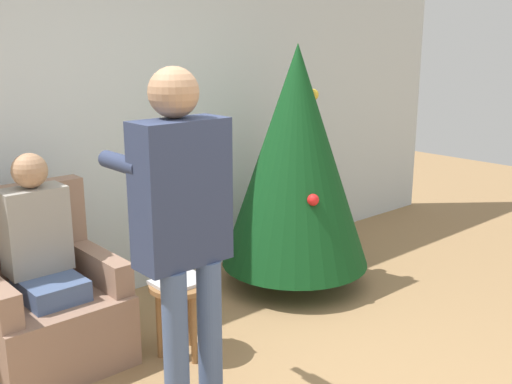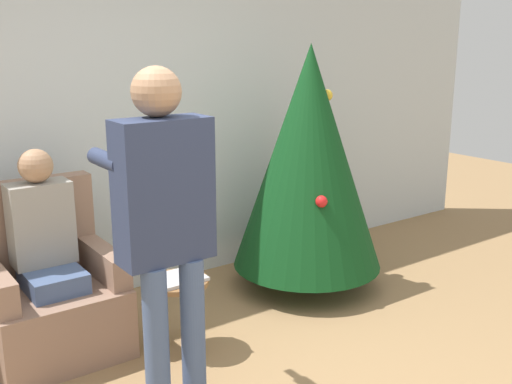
{
  "view_description": "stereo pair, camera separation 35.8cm",
  "coord_description": "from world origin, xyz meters",
  "px_view_note": "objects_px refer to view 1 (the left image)",
  "views": [
    {
      "loc": [
        -1.81,
        -1.61,
        1.85
      ],
      "look_at": [
        0.5,
        0.99,
        0.97
      ],
      "focal_mm": 42.0,
      "sensor_mm": 36.0,
      "label": 1
    },
    {
      "loc": [
        -1.54,
        -1.83,
        1.85
      ],
      "look_at": [
        0.5,
        0.99,
        0.97
      ],
      "focal_mm": 42.0,
      "sensor_mm": 36.0,
      "label": 2
    }
  ],
  "objects_px": {
    "armchair": "(45,306)",
    "person_standing": "(183,220)",
    "side_stool": "(180,296)",
    "person_seated": "(42,252)",
    "christmas_tree": "(296,157)"
  },
  "relations": [
    {
      "from": "side_stool",
      "to": "person_standing",
      "type": "bearing_deg",
      "value": -121.98
    },
    {
      "from": "person_seated",
      "to": "person_standing",
      "type": "bearing_deg",
      "value": -75.83
    },
    {
      "from": "armchair",
      "to": "person_standing",
      "type": "relative_size",
      "value": 0.59
    },
    {
      "from": "armchair",
      "to": "side_stool",
      "type": "xyz_separation_m",
      "value": [
        0.62,
        -0.5,
        0.05
      ]
    },
    {
      "from": "person_standing",
      "to": "side_stool",
      "type": "xyz_separation_m",
      "value": [
        0.35,
        0.57,
        -0.67
      ]
    },
    {
      "from": "side_stool",
      "to": "person_seated",
      "type": "bearing_deg",
      "value": 142.81
    },
    {
      "from": "christmas_tree",
      "to": "side_stool",
      "type": "height_order",
      "value": "christmas_tree"
    },
    {
      "from": "armchair",
      "to": "person_standing",
      "type": "height_order",
      "value": "person_standing"
    },
    {
      "from": "person_seated",
      "to": "person_standing",
      "type": "height_order",
      "value": "person_standing"
    },
    {
      "from": "person_standing",
      "to": "side_stool",
      "type": "height_order",
      "value": "person_standing"
    },
    {
      "from": "christmas_tree",
      "to": "person_standing",
      "type": "distance_m",
      "value": 1.86
    },
    {
      "from": "christmas_tree",
      "to": "person_standing",
      "type": "xyz_separation_m",
      "value": [
        -1.64,
        -0.89,
        0.05
      ]
    },
    {
      "from": "christmas_tree",
      "to": "side_stool",
      "type": "distance_m",
      "value": 1.46
    },
    {
      "from": "christmas_tree",
      "to": "person_standing",
      "type": "relative_size",
      "value": 1.05
    },
    {
      "from": "person_standing",
      "to": "side_stool",
      "type": "relative_size",
      "value": 3.74
    }
  ]
}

